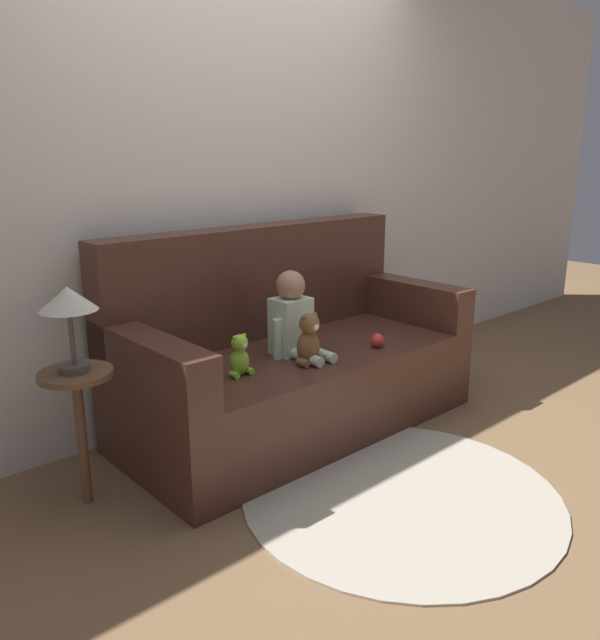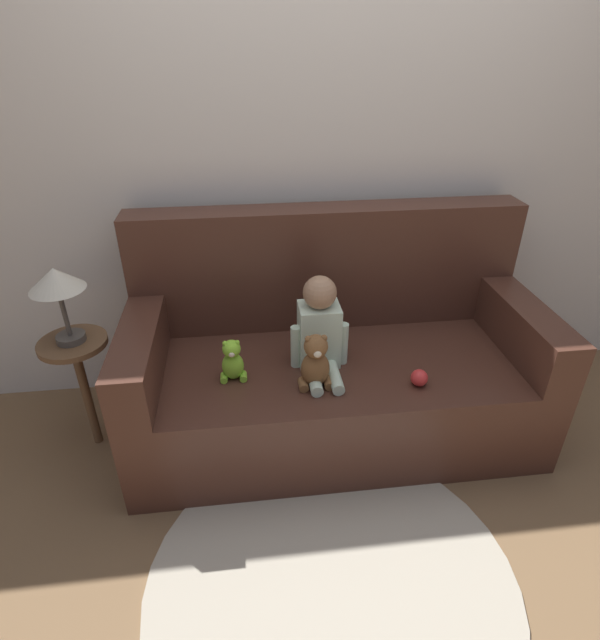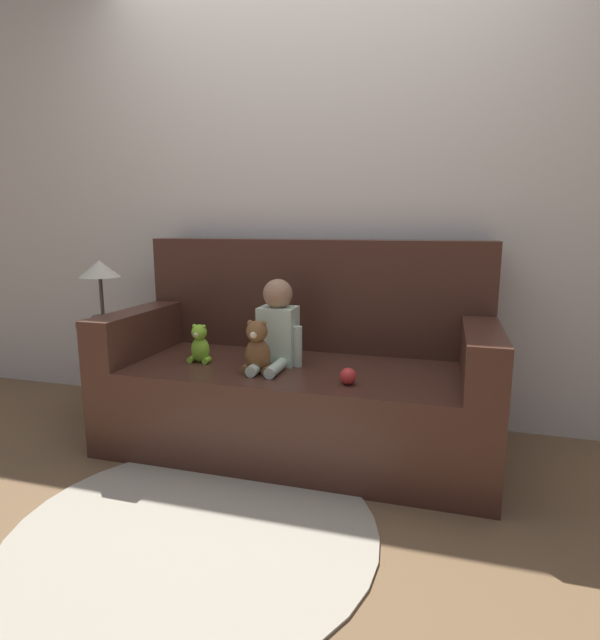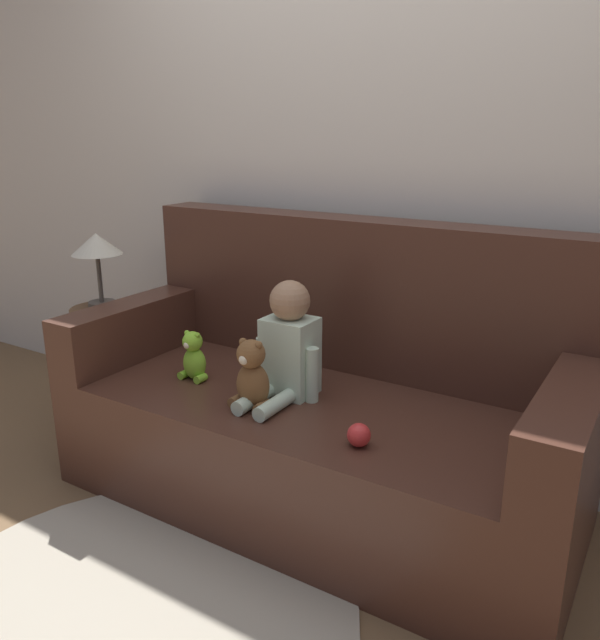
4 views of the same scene
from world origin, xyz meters
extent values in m
plane|color=brown|center=(0.00, 0.00, 0.00)|extent=(12.00, 12.00, 0.00)
cube|color=silver|center=(0.00, 0.51, 1.30)|extent=(8.00, 0.05, 2.60)
cube|color=#47281E|center=(0.00, 0.00, 0.22)|extent=(1.85, 0.84, 0.43)
cube|color=#47281E|center=(0.00, 0.33, 0.73)|extent=(1.85, 0.18, 0.59)
cube|color=#47281E|center=(-0.85, 0.00, 0.55)|extent=(0.16, 0.84, 0.24)
cube|color=#47281E|center=(0.85, 0.00, 0.55)|extent=(0.16, 0.84, 0.24)
cube|color=silver|center=(-0.09, -0.03, 0.57)|extent=(0.18, 0.15, 0.28)
sphere|color=#A37A5B|center=(-0.09, -0.03, 0.78)|extent=(0.14, 0.14, 0.14)
cylinder|color=silver|center=(-0.13, -0.20, 0.46)|extent=(0.05, 0.19, 0.05)
cylinder|color=silver|center=(-0.04, -0.20, 0.46)|extent=(0.05, 0.19, 0.05)
cylinder|color=silver|center=(-0.19, -0.05, 0.53)|extent=(0.05, 0.05, 0.20)
cylinder|color=silver|center=(0.02, -0.05, 0.53)|extent=(0.05, 0.05, 0.20)
ellipsoid|color=brown|center=(-0.13, -0.20, 0.51)|extent=(0.12, 0.10, 0.16)
sphere|color=brown|center=(-0.13, -0.21, 0.63)|extent=(0.10, 0.10, 0.10)
sphere|color=brown|center=(-0.16, -0.21, 0.66)|extent=(0.03, 0.03, 0.03)
sphere|color=brown|center=(-0.10, -0.21, 0.66)|extent=(0.03, 0.03, 0.03)
sphere|color=beige|center=(-0.13, -0.25, 0.62)|extent=(0.03, 0.03, 0.03)
cylinder|color=brown|center=(-0.18, -0.22, 0.45)|extent=(0.04, 0.06, 0.04)
cylinder|color=brown|center=(-0.08, -0.22, 0.45)|extent=(0.04, 0.06, 0.04)
ellipsoid|color=#8CD133|center=(-0.47, -0.11, 0.49)|extent=(0.09, 0.08, 0.13)
sphere|color=#8CD133|center=(-0.47, -0.12, 0.58)|extent=(0.08, 0.08, 0.08)
sphere|color=#8CD133|center=(-0.49, -0.12, 0.61)|extent=(0.02, 0.02, 0.02)
sphere|color=#8CD133|center=(-0.44, -0.12, 0.61)|extent=(0.02, 0.02, 0.02)
sphere|color=beige|center=(-0.47, -0.15, 0.58)|extent=(0.03, 0.03, 0.03)
cylinder|color=#8CD133|center=(-0.51, -0.13, 0.45)|extent=(0.03, 0.05, 0.03)
cylinder|color=#8CD133|center=(-0.42, -0.13, 0.45)|extent=(0.03, 0.05, 0.03)
sphere|color=red|center=(0.30, -0.26, 0.47)|extent=(0.07, 0.07, 0.07)
cylinder|color=#B2A893|center=(-0.15, -0.80, 0.01)|extent=(1.33, 1.33, 0.01)
cylinder|color=brown|center=(-1.14, 0.04, 0.56)|extent=(0.29, 0.29, 0.02)
cylinder|color=brown|center=(-1.14, 0.04, 0.27)|extent=(0.04, 0.04, 0.55)
cylinder|color=#4C4742|center=(-1.14, 0.04, 0.59)|extent=(0.12, 0.12, 0.03)
cylinder|color=#4C4742|center=(-1.14, 0.04, 0.71)|extent=(0.02, 0.02, 0.22)
cone|color=beige|center=(-1.14, 0.04, 0.86)|extent=(0.22, 0.22, 0.09)
camera|label=1|loc=(-2.03, -2.25, 1.41)|focal=35.00mm
camera|label=2|loc=(-0.40, -1.86, 1.72)|focal=28.00mm
camera|label=3|loc=(0.68, -2.27, 1.10)|focal=28.00mm
camera|label=4|loc=(1.04, -1.78, 1.34)|focal=35.00mm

